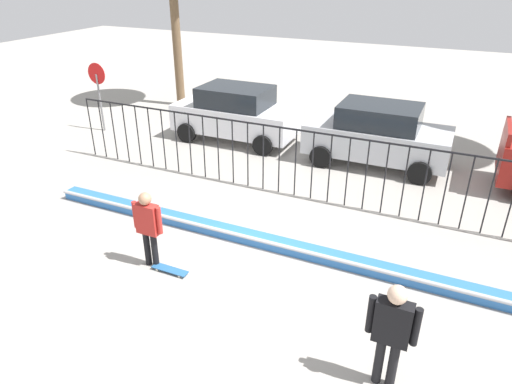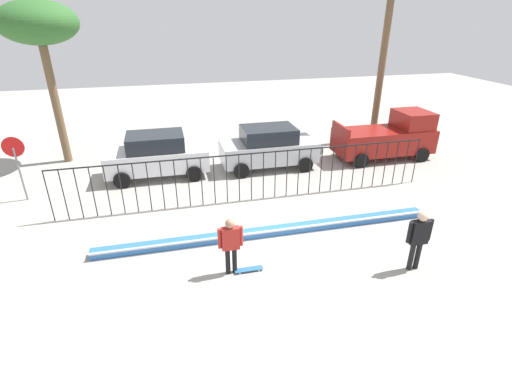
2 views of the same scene
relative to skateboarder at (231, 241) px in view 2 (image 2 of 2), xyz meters
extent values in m
plane|color=#9E9991|center=(1.57, 0.80, -1.02)|extent=(60.00, 60.00, 0.00)
cube|color=#2D6BB7|center=(1.57, 1.67, -0.91)|extent=(11.00, 0.36, 0.22)
cylinder|color=#B2B2B7|center=(1.57, 1.49, -0.80)|extent=(11.00, 0.09, 0.09)
cylinder|color=black|center=(-5.43, 4.28, -0.07)|extent=(0.04, 0.04, 1.89)
cylinder|color=black|center=(-4.97, 4.28, -0.07)|extent=(0.04, 0.04, 1.89)
cylinder|color=black|center=(-4.50, 4.28, -0.07)|extent=(0.04, 0.04, 1.89)
cylinder|color=black|center=(-4.03, 4.28, -0.07)|extent=(0.04, 0.04, 1.89)
cylinder|color=black|center=(-3.57, 4.28, -0.07)|extent=(0.04, 0.04, 1.89)
cylinder|color=black|center=(-3.10, 4.28, -0.07)|extent=(0.04, 0.04, 1.89)
cylinder|color=black|center=(-2.63, 4.28, -0.07)|extent=(0.04, 0.04, 1.89)
cylinder|color=black|center=(-2.17, 4.28, -0.07)|extent=(0.04, 0.04, 1.89)
cylinder|color=black|center=(-1.70, 4.28, -0.07)|extent=(0.04, 0.04, 1.89)
cylinder|color=black|center=(-1.23, 4.28, -0.07)|extent=(0.04, 0.04, 1.89)
cylinder|color=black|center=(-0.77, 4.28, -0.07)|extent=(0.04, 0.04, 1.89)
cylinder|color=black|center=(-0.30, 4.28, -0.07)|extent=(0.04, 0.04, 1.89)
cylinder|color=black|center=(0.17, 4.28, -0.07)|extent=(0.04, 0.04, 1.89)
cylinder|color=black|center=(0.63, 4.28, -0.07)|extent=(0.04, 0.04, 1.89)
cylinder|color=black|center=(1.10, 4.28, -0.07)|extent=(0.04, 0.04, 1.89)
cylinder|color=black|center=(1.57, 4.28, -0.07)|extent=(0.04, 0.04, 1.89)
cylinder|color=black|center=(2.03, 4.28, -0.07)|extent=(0.04, 0.04, 1.89)
cylinder|color=black|center=(2.50, 4.28, -0.07)|extent=(0.04, 0.04, 1.89)
cylinder|color=black|center=(2.97, 4.28, -0.07)|extent=(0.04, 0.04, 1.89)
cylinder|color=black|center=(3.43, 4.28, -0.07)|extent=(0.04, 0.04, 1.89)
cylinder|color=black|center=(3.90, 4.28, -0.07)|extent=(0.04, 0.04, 1.89)
cylinder|color=black|center=(4.37, 4.28, -0.07)|extent=(0.04, 0.04, 1.89)
cylinder|color=black|center=(4.83, 4.28, -0.07)|extent=(0.04, 0.04, 1.89)
cylinder|color=black|center=(5.30, 4.28, -0.07)|extent=(0.04, 0.04, 1.89)
cylinder|color=black|center=(5.77, 4.28, -0.07)|extent=(0.04, 0.04, 1.89)
cylinder|color=black|center=(6.23, 4.28, -0.07)|extent=(0.04, 0.04, 1.89)
cylinder|color=black|center=(6.70, 4.28, -0.07)|extent=(0.04, 0.04, 1.89)
cylinder|color=black|center=(7.17, 4.28, -0.07)|extent=(0.04, 0.04, 1.89)
cylinder|color=black|center=(7.63, 4.28, -0.07)|extent=(0.04, 0.04, 1.89)
cylinder|color=black|center=(8.10, 4.28, -0.07)|extent=(0.04, 0.04, 1.89)
cylinder|color=black|center=(8.57, 4.28, -0.07)|extent=(0.04, 0.04, 1.89)
cube|color=black|center=(1.57, 4.28, 0.85)|extent=(14.00, 0.04, 0.04)
cylinder|color=black|center=(-0.09, 0.00, -0.62)|extent=(0.13, 0.13, 0.79)
cylinder|color=black|center=(0.09, 0.00, -0.62)|extent=(0.13, 0.13, 0.79)
cube|color=#B22823|center=(0.00, 0.00, 0.10)|extent=(0.48, 0.21, 0.65)
sphere|color=#A87A5B|center=(0.00, 0.00, 0.55)|extent=(0.26, 0.26, 0.26)
cylinder|color=#B22823|center=(-0.29, 0.00, 0.13)|extent=(0.10, 0.10, 0.58)
cylinder|color=#B22823|center=(0.29, 0.00, 0.13)|extent=(0.10, 0.10, 0.58)
cube|color=#26598C|center=(0.48, -0.06, -0.95)|extent=(0.80, 0.20, 0.02)
cylinder|color=silver|center=(0.75, 0.01, -0.99)|extent=(0.05, 0.03, 0.05)
cylinder|color=silver|center=(0.75, -0.14, -0.99)|extent=(0.05, 0.03, 0.05)
cylinder|color=silver|center=(0.21, 0.01, -0.99)|extent=(0.05, 0.03, 0.05)
cylinder|color=silver|center=(0.21, -0.14, -0.99)|extent=(0.05, 0.03, 0.05)
cylinder|color=black|center=(4.89, -1.04, -0.59)|extent=(0.14, 0.14, 0.85)
cylinder|color=black|center=(5.09, -1.04, -0.59)|extent=(0.14, 0.14, 0.85)
cube|color=black|center=(4.99, -1.04, 0.18)|extent=(0.51, 0.22, 0.70)
sphere|color=beige|center=(4.99, -1.04, 0.67)|extent=(0.28, 0.28, 0.28)
cylinder|color=black|center=(4.68, -1.04, 0.22)|extent=(0.11, 0.11, 0.63)
cylinder|color=black|center=(5.31, -1.04, 0.22)|extent=(0.11, 0.11, 0.63)
cube|color=silver|center=(-1.86, 7.53, -0.23)|extent=(4.30, 1.90, 0.90)
cube|color=#1E2328|center=(-1.86, 7.53, 0.55)|extent=(2.37, 1.71, 0.66)
cylinder|color=black|center=(-0.40, 8.48, -0.68)|extent=(0.68, 0.22, 0.68)
cylinder|color=black|center=(-0.40, 6.58, -0.68)|extent=(0.68, 0.22, 0.68)
cylinder|color=black|center=(-3.32, 8.48, -0.68)|extent=(0.68, 0.22, 0.68)
cylinder|color=black|center=(-3.32, 6.58, -0.68)|extent=(0.68, 0.22, 0.68)
cube|color=#B7BABF|center=(3.08, 7.40, -0.23)|extent=(4.30, 1.90, 0.90)
cube|color=#1E2328|center=(3.08, 7.40, 0.55)|extent=(2.37, 1.71, 0.66)
cylinder|color=black|center=(4.55, 8.35, -0.68)|extent=(0.68, 0.22, 0.68)
cylinder|color=black|center=(4.55, 6.45, -0.68)|extent=(0.68, 0.22, 0.68)
cylinder|color=black|center=(1.62, 8.35, -0.68)|extent=(0.68, 0.22, 0.68)
cylinder|color=black|center=(1.62, 6.45, -0.68)|extent=(0.68, 0.22, 0.68)
cube|color=maroon|center=(8.84, 7.27, -0.13)|extent=(4.70, 1.90, 1.10)
cube|color=maroon|center=(10.29, 7.27, 0.82)|extent=(1.50, 1.75, 0.80)
cube|color=maroon|center=(6.55, 7.27, 0.60)|extent=(0.12, 1.75, 0.36)
cylinder|color=black|center=(10.44, 8.22, -0.68)|extent=(0.68, 0.22, 0.68)
cylinder|color=black|center=(10.44, 6.32, -0.68)|extent=(0.68, 0.22, 0.68)
cylinder|color=black|center=(7.24, 8.22, -0.68)|extent=(0.68, 0.22, 0.68)
cylinder|color=black|center=(7.24, 6.32, -0.68)|extent=(0.68, 0.22, 0.68)
cylinder|color=slate|center=(-6.83, 6.33, 0.03)|extent=(0.07, 0.07, 2.10)
cylinder|color=red|center=(-6.83, 6.35, 1.10)|extent=(0.76, 0.02, 0.76)
cylinder|color=brown|center=(9.93, 10.08, 2.78)|extent=(0.36, 0.36, 7.58)
cylinder|color=brown|center=(-6.10, 10.47, 1.60)|extent=(0.36, 0.36, 5.24)
ellipsoid|color=#2D6028|center=(-6.10, 10.47, 5.12)|extent=(3.27, 3.27, 1.80)
camera|label=1|loc=(5.33, -6.33, 4.72)|focal=32.33mm
camera|label=2|loc=(-1.39, -8.54, 5.58)|focal=26.76mm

